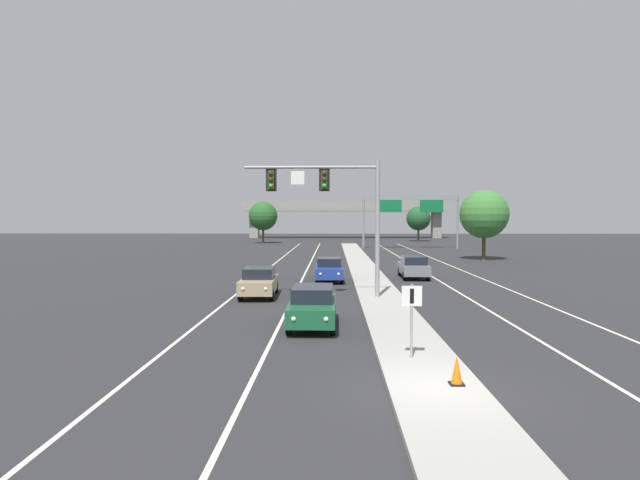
% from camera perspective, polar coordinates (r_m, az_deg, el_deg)
% --- Properties ---
extents(ground_plane, '(260.00, 260.00, 0.00)m').
position_cam_1_polar(ground_plane, '(14.11, 12.21, -15.50)').
color(ground_plane, '#28282B').
extents(median_island, '(2.40, 110.00, 0.15)m').
position_cam_1_polar(median_island, '(31.57, 6.04, -5.34)').
color(median_island, '#9E9B93').
rests_on(median_island, ground).
extents(lane_stripe_oncoming_center, '(0.14, 100.00, 0.01)m').
position_cam_1_polar(lane_stripe_oncoming_center, '(38.48, -1.83, -4.04)').
color(lane_stripe_oncoming_center, silver).
rests_on(lane_stripe_oncoming_center, ground).
extents(lane_stripe_receding_center, '(0.14, 100.00, 0.01)m').
position_cam_1_polar(lane_stripe_receding_center, '(39.10, 12.09, -3.99)').
color(lane_stripe_receding_center, silver).
rests_on(lane_stripe_receding_center, ground).
extents(edge_stripe_left, '(0.14, 100.00, 0.01)m').
position_cam_1_polar(edge_stripe_left, '(38.81, -6.71, -4.00)').
color(edge_stripe_left, silver).
rests_on(edge_stripe_left, ground).
extents(edge_stripe_right, '(0.14, 100.00, 0.01)m').
position_cam_1_polar(edge_stripe_right, '(39.85, 16.77, -3.92)').
color(edge_stripe_right, silver).
rests_on(edge_stripe_right, ground).
extents(overhead_signal_mast, '(7.10, 0.44, 7.20)m').
position_cam_1_polar(overhead_signal_mast, '(28.22, 1.56, 4.44)').
color(overhead_signal_mast, gray).
rests_on(overhead_signal_mast, median_island).
extents(median_sign_post, '(0.60, 0.10, 2.20)m').
position_cam_1_polar(median_sign_post, '(16.29, 9.70, -7.30)').
color(median_sign_post, gray).
rests_on(median_sign_post, median_island).
extents(car_oncoming_green, '(1.85, 4.48, 1.58)m').
position_cam_1_polar(car_oncoming_green, '(21.42, -0.79, -7.01)').
color(car_oncoming_green, '#195633').
rests_on(car_oncoming_green, ground).
extents(car_oncoming_tan, '(1.92, 4.51, 1.58)m').
position_cam_1_polar(car_oncoming_tan, '(29.58, -6.48, -4.41)').
color(car_oncoming_tan, tan).
rests_on(car_oncoming_tan, ground).
extents(car_oncoming_blue, '(1.89, 4.50, 1.58)m').
position_cam_1_polar(car_oncoming_blue, '(36.45, 0.97, -3.11)').
color(car_oncoming_blue, navy).
rests_on(car_oncoming_blue, ground).
extents(car_receding_grey, '(1.87, 4.49, 1.58)m').
position_cam_1_polar(car_receding_grey, '(38.77, 9.89, -2.81)').
color(car_receding_grey, slate).
rests_on(car_receding_grey, ground).
extents(traffic_cone_median_nose, '(0.36, 0.36, 0.74)m').
position_cam_1_polar(traffic_cone_median_nose, '(14.20, 14.30, -13.26)').
color(traffic_cone_median_nose, black).
rests_on(traffic_cone_median_nose, median_island).
extents(highway_sign_gantry, '(13.28, 0.42, 7.50)m').
position_cam_1_polar(highway_sign_gantry, '(75.45, 9.59, 3.78)').
color(highway_sign_gantry, gray).
rests_on(highway_sign_gantry, ground).
extents(overpass_bridge, '(42.40, 6.40, 7.65)m').
position_cam_1_polar(overpass_bridge, '(113.42, 2.67, 3.15)').
color(overpass_bridge, gray).
rests_on(overpass_bridge, ground).
extents(tree_far_right_a, '(4.38, 4.38, 6.34)m').
position_cam_1_polar(tree_far_right_a, '(98.61, 10.40, 2.27)').
color(tree_far_right_a, '#4C3823').
rests_on(tree_far_right_a, ground).
extents(tree_far_left_a, '(4.82, 4.82, 6.98)m').
position_cam_1_polar(tree_far_left_a, '(90.47, -6.06, 2.55)').
color(tree_far_left_a, '#4C3823').
rests_on(tree_far_left_a, ground).
extents(tree_far_right_c, '(4.92, 4.92, 7.12)m').
position_cam_1_polar(tree_far_right_c, '(57.17, 17.02, 2.63)').
color(tree_far_right_c, '#4C3823').
rests_on(tree_far_right_c, ground).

